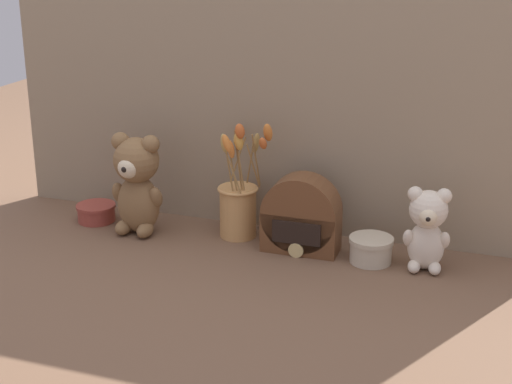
{
  "coord_description": "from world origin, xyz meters",
  "views": [
    {
      "loc": [
        0.66,
        -1.86,
        0.85
      ],
      "look_at": [
        0.0,
        0.02,
        0.15
      ],
      "focal_mm": 55.0,
      "sensor_mm": 36.0,
      "label": 1
    }
  ],
  "objects_px": {
    "teddy_bear_large": "(137,181)",
    "vintage_radio": "(301,219)",
    "teddy_bear_medium": "(427,227)",
    "decorative_tin_short": "(96,213)",
    "flower_vase": "(239,202)",
    "decorative_tin_tall": "(371,249)"
  },
  "relations": [
    {
      "from": "teddy_bear_large",
      "to": "flower_vase",
      "type": "bearing_deg",
      "value": 12.54
    },
    {
      "from": "flower_vase",
      "to": "vintage_radio",
      "type": "distance_m",
      "value": 0.2
    },
    {
      "from": "teddy_bear_medium",
      "to": "decorative_tin_short",
      "type": "bearing_deg",
      "value": 178.85
    },
    {
      "from": "teddy_bear_medium",
      "to": "teddy_bear_large",
      "type": "bearing_deg",
      "value": -179.05
    },
    {
      "from": "flower_vase",
      "to": "vintage_radio",
      "type": "xyz_separation_m",
      "value": [
        0.19,
        -0.04,
        -0.01
      ]
    },
    {
      "from": "teddy_bear_medium",
      "to": "decorative_tin_short",
      "type": "relative_size",
      "value": 1.9
    },
    {
      "from": "teddy_bear_medium",
      "to": "decorative_tin_tall",
      "type": "xyz_separation_m",
      "value": [
        -0.14,
        -0.0,
        -0.08
      ]
    },
    {
      "from": "teddy_bear_medium",
      "to": "decorative_tin_short",
      "type": "height_order",
      "value": "teddy_bear_medium"
    },
    {
      "from": "teddy_bear_large",
      "to": "vintage_radio",
      "type": "relative_size",
      "value": 1.36
    },
    {
      "from": "flower_vase",
      "to": "vintage_radio",
      "type": "relative_size",
      "value": 1.59
    },
    {
      "from": "teddy_bear_large",
      "to": "flower_vase",
      "type": "distance_m",
      "value": 0.29
    },
    {
      "from": "teddy_bear_medium",
      "to": "flower_vase",
      "type": "height_order",
      "value": "flower_vase"
    },
    {
      "from": "decorative_tin_short",
      "to": "teddy_bear_large",
      "type": "bearing_deg",
      "value": -11.55
    },
    {
      "from": "flower_vase",
      "to": "decorative_tin_short",
      "type": "relative_size",
      "value": 2.94
    },
    {
      "from": "flower_vase",
      "to": "teddy_bear_large",
      "type": "bearing_deg",
      "value": -167.46
    },
    {
      "from": "teddy_bear_medium",
      "to": "decorative_tin_tall",
      "type": "distance_m",
      "value": 0.16
    },
    {
      "from": "teddy_bear_large",
      "to": "decorative_tin_short",
      "type": "distance_m",
      "value": 0.21
    },
    {
      "from": "flower_vase",
      "to": "decorative_tin_short",
      "type": "distance_m",
      "value": 0.45
    },
    {
      "from": "flower_vase",
      "to": "decorative_tin_tall",
      "type": "height_order",
      "value": "flower_vase"
    },
    {
      "from": "teddy_bear_medium",
      "to": "vintage_radio",
      "type": "distance_m",
      "value": 0.33
    },
    {
      "from": "decorative_tin_short",
      "to": "flower_vase",
      "type": "bearing_deg",
      "value": 3.83
    },
    {
      "from": "vintage_radio",
      "to": "teddy_bear_medium",
      "type": "bearing_deg",
      "value": -1.69
    }
  ]
}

